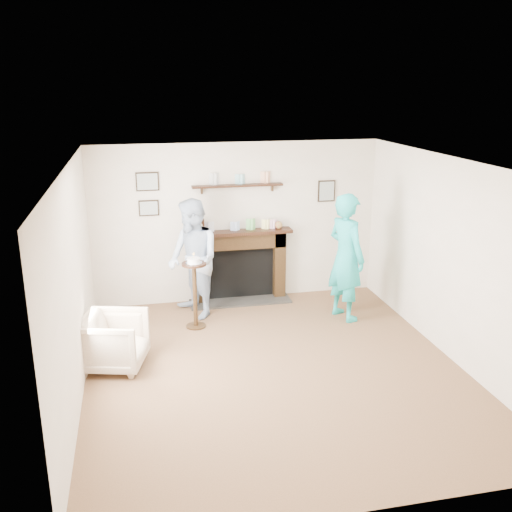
# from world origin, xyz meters

# --- Properties ---
(ground) EXTENTS (5.00, 5.00, 0.00)m
(ground) POSITION_xyz_m (0.00, 0.00, 0.00)
(ground) COLOR brown
(ground) RESTS_ON ground
(room_shell) EXTENTS (4.54, 5.02, 2.52)m
(room_shell) POSITION_xyz_m (-0.00, 0.69, 1.62)
(room_shell) COLOR beige
(room_shell) RESTS_ON ground
(armchair) EXTENTS (0.91, 0.89, 0.68)m
(armchair) POSITION_xyz_m (-1.90, 0.49, 0.00)
(armchair) COLOR tan
(armchair) RESTS_ON ground
(man) EXTENTS (0.95, 1.05, 1.77)m
(man) POSITION_xyz_m (-0.77, 1.90, 0.00)
(man) COLOR silver
(man) RESTS_ON ground
(woman) EXTENTS (0.66, 0.80, 1.87)m
(woman) POSITION_xyz_m (1.39, 1.36, 0.00)
(woman) COLOR #22B1C1
(woman) RESTS_ON ground
(pedestal_table) EXTENTS (0.34, 0.34, 1.10)m
(pedestal_table) POSITION_xyz_m (-0.80, 1.48, 0.68)
(pedestal_table) COLOR black
(pedestal_table) RESTS_ON ground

